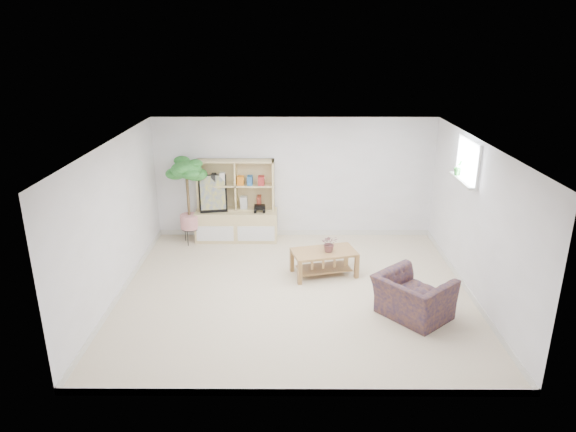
{
  "coord_description": "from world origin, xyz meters",
  "views": [
    {
      "loc": [
        -0.08,
        -7.3,
        3.87
      ],
      "look_at": [
        -0.11,
        0.45,
        1.13
      ],
      "focal_mm": 32.0,
      "sensor_mm": 36.0,
      "label": 1
    }
  ],
  "objects_px": {
    "storage_unit": "(236,201)",
    "floor_tree": "(188,201)",
    "armchair": "(413,294)",
    "coffee_table": "(324,263)"
  },
  "relations": [
    {
      "from": "coffee_table",
      "to": "armchair",
      "type": "distance_m",
      "value": 1.83
    },
    {
      "from": "floor_tree",
      "to": "armchair",
      "type": "xyz_separation_m",
      "value": [
        3.72,
        -2.79,
        -0.5
      ]
    },
    {
      "from": "coffee_table",
      "to": "armchair",
      "type": "xyz_separation_m",
      "value": [
        1.19,
        -1.38,
        0.14
      ]
    },
    {
      "from": "coffee_table",
      "to": "storage_unit",
      "type": "bearing_deg",
      "value": 121.46
    },
    {
      "from": "storage_unit",
      "to": "floor_tree",
      "type": "distance_m",
      "value": 0.91
    },
    {
      "from": "floor_tree",
      "to": "armchair",
      "type": "height_order",
      "value": "floor_tree"
    },
    {
      "from": "floor_tree",
      "to": "armchair",
      "type": "bearing_deg",
      "value": -36.86
    },
    {
      "from": "storage_unit",
      "to": "coffee_table",
      "type": "height_order",
      "value": "storage_unit"
    },
    {
      "from": "storage_unit",
      "to": "floor_tree",
      "type": "relative_size",
      "value": 0.93
    },
    {
      "from": "storage_unit",
      "to": "armchair",
      "type": "distance_m",
      "value": 4.14
    }
  ]
}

